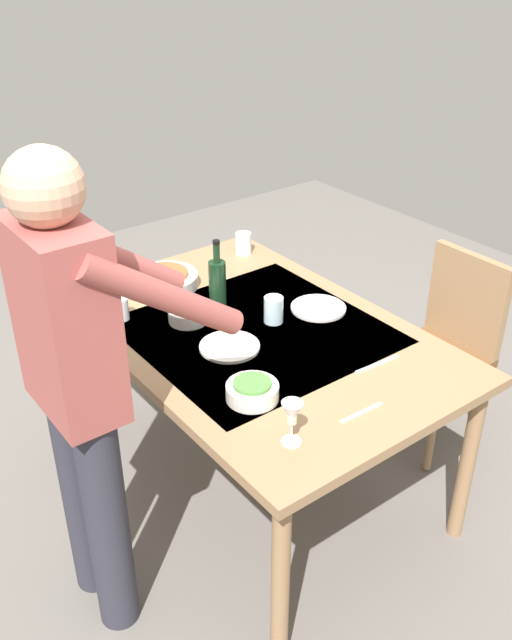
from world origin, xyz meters
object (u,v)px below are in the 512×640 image
at_px(dining_table, 256,346).
at_px(side_bowl_salad, 252,390).
at_px(dinner_plate_far, 318,308).
at_px(water_cup_far_left, 87,286).
at_px(side_bowl_bread, 188,314).
at_px(water_cup_near_right, 274,310).
at_px(wine_glass_left, 292,415).
at_px(dinner_plate_near, 230,346).
at_px(person_server, 80,380).
at_px(wine_bottle, 217,282).
at_px(water_cup_far_right, 121,309).
at_px(chair_near, 448,338).
at_px(serving_bowl_pasta, 164,279).
at_px(water_cup_near_left, 243,243).

relative_size(dining_table, side_bowl_salad, 8.97).
bearing_deg(dinner_plate_far, water_cup_far_left, 45.67).
bearing_deg(side_bowl_bread, water_cup_near_right, -127.93).
height_order(wine_glass_left, water_cup_near_right, wine_glass_left).
xyz_separation_m(water_cup_far_left, side_bowl_bread, (-0.45, -0.23, -0.01)).
relative_size(side_bowl_salad, dinner_plate_near, 0.78).
relative_size(person_server, water_cup_far_left, 19.66).
relative_size(wine_bottle, water_cup_far_right, 3.20).
bearing_deg(water_cup_far_right, water_cup_far_left, 4.23).
xyz_separation_m(chair_near, side_bowl_salad, (-0.10, 1.19, 0.28)).
xyz_separation_m(person_server, dinner_plate_near, (0.12, -0.64, -0.18)).
distance_m(person_server, serving_bowl_pasta, 1.02).
relative_size(water_cup_far_right, serving_bowl_pasta, 0.31).
distance_m(dining_table, side_bowl_bread, 0.30).
xyz_separation_m(water_cup_far_left, side_bowl_salad, (-1.03, -0.12, -0.01)).
xyz_separation_m(person_server, water_cup_near_left, (0.79, -1.19, -0.13)).
relative_size(side_bowl_bread, dinner_plate_far, 0.70).
bearing_deg(wine_glass_left, dinner_plate_near, -16.38).
bearing_deg(water_cup_far_right, chair_near, -116.89).
distance_m(person_server, water_cup_far_left, 0.94).
distance_m(dining_table, water_cup_far_right, 0.57).
relative_size(serving_bowl_pasta, dinner_plate_far, 1.30).
xyz_separation_m(water_cup_far_right, dinner_plate_far, (-0.42, -0.69, -0.04)).
distance_m(water_cup_near_left, side_bowl_salad, 1.19).
bearing_deg(person_server, water_cup_near_right, -78.78).
xyz_separation_m(person_server, serving_bowl_pasta, (0.72, -0.71, -0.15)).
height_order(wine_glass_left, side_bowl_bread, wine_glass_left).
bearing_deg(water_cup_far_right, wine_bottle, -110.84).
bearing_deg(wine_bottle, dining_table, 179.91).
bearing_deg(dinner_plate_far, wine_glass_left, 132.83).
bearing_deg(dinner_plate_far, serving_bowl_pasta, 35.11).
xyz_separation_m(side_bowl_bread, dinner_plate_far, (-0.24, -0.48, -0.03)).
bearing_deg(wine_bottle, wine_glass_left, 159.68).
relative_size(dining_table, person_server, 0.96).
distance_m(water_cup_far_right, dinner_plate_far, 0.81).
distance_m(wine_bottle, water_cup_near_right, 0.27).
height_order(dining_table, water_cup_near_right, water_cup_near_right).
relative_size(serving_bowl_pasta, side_bowl_salad, 1.67).
relative_size(person_server, water_cup_near_left, 16.14).
bearing_deg(chair_near, dinner_plate_far, 68.86).
relative_size(wine_glass_left, water_cup_far_left, 1.76).
bearing_deg(water_cup_far_right, side_bowl_bread, -130.80).
distance_m(chair_near, serving_bowl_pasta, 1.31).
distance_m(person_server, wine_glass_left, 0.65).
bearing_deg(serving_bowl_pasta, water_cup_near_right, -160.68).
xyz_separation_m(water_cup_far_right, side_bowl_salad, (-0.76, -0.10, -0.01)).
distance_m(wine_bottle, side_bowl_salad, 0.68).
height_order(dining_table, chair_near, chair_near).
bearing_deg(water_cup_far_left, dinner_plate_near, -161.42).
height_order(chair_near, person_server, person_server).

